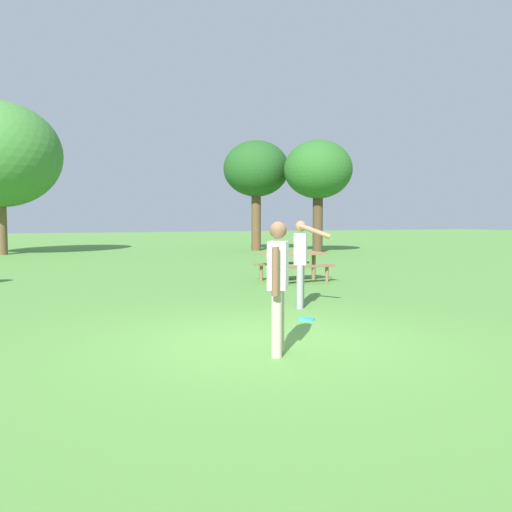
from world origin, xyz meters
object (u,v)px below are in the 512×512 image
person_thrower (301,257)px  tree_slender_mid (318,171)px  tree_far_right (256,170)px  picnic_table_near (294,260)px  person_catcher (278,279)px  frisbee (306,319)px

person_thrower → tree_slender_mid: size_ratio=0.30×
tree_far_right → tree_slender_mid: 3.57m
tree_slender_mid → picnic_table_near: bearing=-121.3°
person_catcher → tree_slender_mid: 19.88m
tree_far_right → tree_slender_mid: (2.09, -2.88, -0.21)m
frisbee → tree_slender_mid: bearing=61.1°
tree_far_right → frisbee: bearing=-109.2°
tree_far_right → picnic_table_near: bearing=-107.5°
person_catcher → person_thrower: bearing=58.9°
tree_slender_mid → tree_far_right: bearing=126.0°
picnic_table_near → tree_far_right: tree_far_right is taller
person_catcher → frisbee: (1.35, 1.88, -0.93)m
person_catcher → tree_far_right: (7.63, 19.95, 3.27)m
picnic_table_near → frisbee: bearing=-113.5°
tree_far_right → person_catcher: bearing=-110.9°
person_catcher → tree_slender_mid: (9.72, 17.07, 3.06)m
tree_far_right → person_thrower: bearing=-108.9°
person_catcher → frisbee: size_ratio=5.85×
person_thrower → picnic_table_near: 4.20m
frisbee → picnic_table_near: size_ratio=0.15×
frisbee → picnic_table_near: picnic_table_near is taller
person_catcher → picnic_table_near: bearing=62.8°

